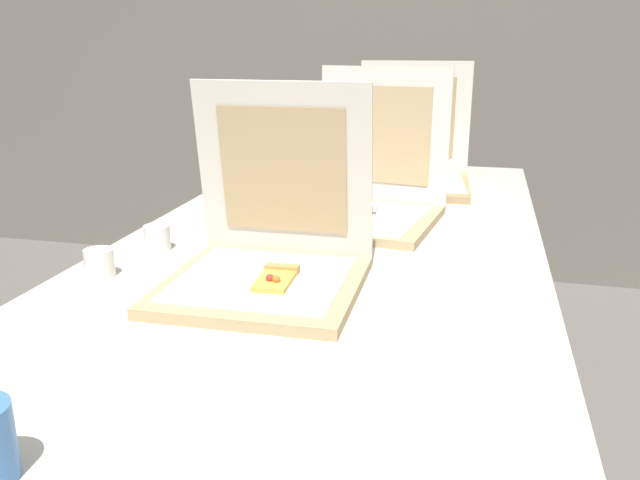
# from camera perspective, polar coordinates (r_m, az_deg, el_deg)

# --- Properties ---
(wall_back) EXTENTS (10.00, 0.10, 2.60)m
(wall_back) POSITION_cam_1_polar(r_m,az_deg,el_deg) (3.42, 8.51, 18.65)
(wall_back) COLOR gray
(wall_back) RESTS_ON ground
(table) EXTENTS (0.99, 2.13, 0.74)m
(table) POSITION_cam_1_polar(r_m,az_deg,el_deg) (1.57, 0.67, -1.89)
(table) COLOR silver
(table) RESTS_ON ground
(pizza_box_front) EXTENTS (0.37, 0.38, 0.39)m
(pizza_box_front) POSITION_cam_1_polar(r_m,az_deg,el_deg) (1.29, -4.54, -1.57)
(pizza_box_front) COLOR tan
(pizza_box_front) RESTS_ON table
(pizza_box_middle) EXTENTS (0.42, 0.43, 0.39)m
(pizza_box_middle) POSITION_cam_1_polar(r_m,az_deg,el_deg) (1.76, 4.06, 3.59)
(pizza_box_middle) COLOR tan
(pizza_box_middle) RESTS_ON table
(pizza_box_back) EXTENTS (0.39, 0.40, 0.39)m
(pizza_box_back) POSITION_cam_1_polar(r_m,az_deg,el_deg) (2.18, 7.91, 6.11)
(pizza_box_back) COLOR tan
(pizza_box_back) RESTS_ON table
(cup_white_near_left) EXTENTS (0.06, 0.06, 0.06)m
(cup_white_near_left) POSITION_cam_1_polar(r_m,az_deg,el_deg) (1.42, -18.58, -1.89)
(cup_white_near_left) COLOR white
(cup_white_near_left) RESTS_ON table
(cup_white_near_center) EXTENTS (0.06, 0.06, 0.06)m
(cup_white_near_center) POSITION_cam_1_polar(r_m,az_deg,el_deg) (1.55, -13.92, 0.20)
(cup_white_near_center) COLOR white
(cup_white_near_center) RESTS_ON table
(cup_white_mid) EXTENTS (0.06, 0.06, 0.06)m
(cup_white_mid) POSITION_cam_1_polar(r_m,az_deg,el_deg) (1.64, -8.45, 1.46)
(cup_white_mid) COLOR white
(cup_white_mid) RESTS_ON table
(cup_white_far) EXTENTS (0.06, 0.06, 0.06)m
(cup_white_far) POSITION_cam_1_polar(r_m,az_deg,el_deg) (1.94, -3.83, 4.03)
(cup_white_far) COLOR white
(cup_white_far) RESTS_ON table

